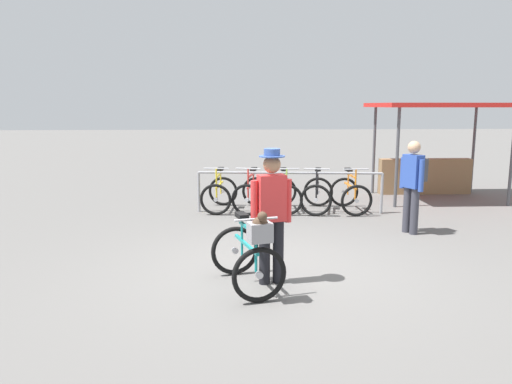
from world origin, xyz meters
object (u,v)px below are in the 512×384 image
racked_bike_lime (284,194)px  racked_bike_orange (350,194)px  racked_bike_black (317,194)px  featured_bicycle (249,253)px  racked_bike_red (252,194)px  pedestrian_with_backpack (413,181)px  racked_bike_yellow (219,193)px  market_stall (433,140)px  person_with_featured_bike (272,211)px

racked_bike_lime → racked_bike_orange: same height
racked_bike_black → featured_bicycle: featured_bicycle is taller
racked_bike_red → pedestrian_with_backpack: pedestrian_with_backpack is taller
featured_bicycle → pedestrian_with_backpack: pedestrian_with_backpack is taller
racked_bike_yellow → featured_bicycle: featured_bicycle is taller
racked_bike_yellow → racked_bike_red: same height
racked_bike_red → racked_bike_black: size_ratio=1.00×
featured_bicycle → pedestrian_with_backpack: 4.02m
market_stall → pedestrian_with_backpack: bearing=-117.0°
racked_bike_lime → featured_bicycle: size_ratio=0.88×
racked_bike_orange → featured_bicycle: bearing=-117.5°
racked_bike_yellow → pedestrian_with_backpack: 4.08m
featured_bicycle → pedestrian_with_backpack: bearing=41.5°
racked_bike_red → person_with_featured_bike: (0.04, -4.45, 0.58)m
person_with_featured_bike → pedestrian_with_backpack: person_with_featured_bike is taller
featured_bicycle → market_stall: size_ratio=0.40×
featured_bicycle → market_stall: market_stall is taller
person_with_featured_bike → racked_bike_orange: bearing=64.2°
racked_bike_lime → racked_bike_orange: bearing=-5.7°
person_with_featured_bike → pedestrian_with_backpack: 3.60m
featured_bicycle → pedestrian_with_backpack: (2.99, 2.64, 0.45)m
racked_bike_red → racked_bike_orange: 2.10m
racked_bike_red → racked_bike_black: same height
racked_bike_black → person_with_featured_bike: (-1.36, -4.31, 0.58)m
racked_bike_lime → racked_bike_black: bearing=-5.7°
racked_bike_yellow → person_with_featured_bike: person_with_featured_bike is taller
pedestrian_with_backpack → racked_bike_orange: bearing=109.2°
racked_bike_red → featured_bicycle: bearing=-93.1°
featured_bicycle → person_with_featured_bike: person_with_featured_bike is taller
featured_bicycle → racked_bike_lime: bearing=78.4°
racked_bike_yellow → racked_bike_orange: size_ratio=1.06×
racked_bike_orange → market_stall: 3.11m
racked_bike_black → person_with_featured_bike: bearing=-107.5°
racked_bike_yellow → racked_bike_lime: same height
featured_bicycle → person_with_featured_bike: 0.61m
featured_bicycle → racked_bike_red: bearing=86.9°
racked_bike_yellow → racked_bike_orange: (2.79, -0.28, -0.00)m
racked_bike_orange → racked_bike_lime: bearing=174.3°
racked_bike_lime → racked_bike_red: bearing=174.3°
racked_bike_yellow → racked_bike_black: (2.09, -0.21, 0.00)m
racked_bike_yellow → racked_bike_lime: bearing=-5.7°
racked_bike_orange → pedestrian_with_backpack: size_ratio=0.69×
racked_bike_lime → racked_bike_black: (0.70, -0.07, 0.00)m
racked_bike_yellow → racked_bike_black: same height
featured_bicycle → person_with_featured_bike: (0.29, 0.26, 0.46)m
racked_bike_red → pedestrian_with_backpack: (2.74, -2.07, 0.57)m
featured_bicycle → racked_bike_black: bearing=70.2°
racked_bike_yellow → featured_bicycle: bearing=-84.7°
racked_bike_red → racked_bike_lime: 0.70m
person_with_featured_bike → racked_bike_yellow: bearing=99.2°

